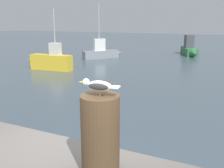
# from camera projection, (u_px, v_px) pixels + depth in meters

# --- Properties ---
(mooring_post) EXTENTS (0.36, 0.36, 0.76)m
(mooring_post) POSITION_uv_depth(u_px,v_px,m) (100.00, 135.00, 2.40)
(mooring_post) COLOR #4C3823
(mooring_post) RESTS_ON harbor_quay
(seagull) EXTENTS (0.39, 0.16, 0.14)m
(seagull) POSITION_uv_depth(u_px,v_px,m) (99.00, 86.00, 2.29)
(seagull) COLOR tan
(seagull) RESTS_ON mooring_post
(boat_yellow) EXTENTS (3.15, 0.90, 3.63)m
(boat_yellow) POSITION_uv_depth(u_px,v_px,m) (50.00, 60.00, 15.98)
(boat_yellow) COLOR yellow
(boat_yellow) RESTS_ON ground_plane
(boat_green) EXTENTS (2.20, 3.85, 1.80)m
(boat_green) POSITION_uv_depth(u_px,v_px,m) (190.00, 49.00, 22.72)
(boat_green) COLOR #2D6B3D
(boat_green) RESTS_ON ground_plane
(boat_grey) EXTENTS (2.55, 3.15, 4.26)m
(boat_grey) POSITION_uv_depth(u_px,v_px,m) (103.00, 52.00, 20.98)
(boat_grey) COLOR gray
(boat_grey) RESTS_ON ground_plane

